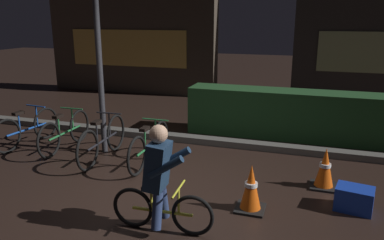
% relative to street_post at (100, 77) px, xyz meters
% --- Properties ---
extents(ground_plane, '(40.00, 40.00, 0.00)m').
position_rel_street_post_xyz_m(ground_plane, '(1.64, -1.20, -1.35)').
color(ground_plane, black).
extents(sidewalk_curb, '(12.00, 0.24, 0.12)m').
position_rel_street_post_xyz_m(sidewalk_curb, '(1.64, 1.00, -1.29)').
color(sidewalk_curb, '#56544F').
rests_on(sidewalk_curb, ground).
extents(hedge_row, '(4.80, 0.70, 0.94)m').
position_rel_street_post_xyz_m(hedge_row, '(3.44, 1.90, -0.88)').
color(hedge_row, '#214723').
rests_on(hedge_row, ground).
extents(storefront_left, '(5.46, 0.54, 4.42)m').
position_rel_street_post_xyz_m(storefront_left, '(-2.10, 5.30, 0.85)').
color(storefront_left, '#42382D').
rests_on(storefront_left, ground).
extents(storefront_right, '(4.47, 0.54, 4.75)m').
position_rel_street_post_xyz_m(storefront_right, '(5.04, 6.00, 1.01)').
color(storefront_right, '#383330').
rests_on(storefront_right, ground).
extents(street_post, '(0.10, 0.10, 2.70)m').
position_rel_street_post_xyz_m(street_post, '(0.00, 0.00, 0.00)').
color(street_post, '#2D2D33').
rests_on(street_post, ground).
extents(parked_bike_leftmost, '(0.46, 1.55, 0.71)m').
position_rel_street_post_xyz_m(parked_bike_leftmost, '(-1.54, -0.14, -1.02)').
color(parked_bike_leftmost, black).
rests_on(parked_bike_leftmost, ground).
extents(parked_bike_left_mid, '(0.46, 1.55, 0.72)m').
position_rel_street_post_xyz_m(parked_bike_left_mid, '(-0.74, -0.10, -1.02)').
color(parked_bike_left_mid, black).
rests_on(parked_bike_left_mid, ground).
extents(parked_bike_center_left, '(0.46, 1.64, 0.76)m').
position_rel_street_post_xyz_m(parked_bike_center_left, '(0.18, -0.34, -1.01)').
color(parked_bike_center_left, black).
rests_on(parked_bike_center_left, ground).
extents(parked_bike_center_right, '(0.46, 1.53, 0.71)m').
position_rel_street_post_xyz_m(parked_bike_center_right, '(1.02, -0.31, -1.03)').
color(parked_bike_center_right, black).
rests_on(parked_bike_center_right, ground).
extents(traffic_cone_near, '(0.36, 0.36, 0.60)m').
position_rel_street_post_xyz_m(traffic_cone_near, '(2.84, -1.30, -1.06)').
color(traffic_cone_near, black).
rests_on(traffic_cone_near, ground).
extents(traffic_cone_far, '(0.36, 0.36, 0.58)m').
position_rel_street_post_xyz_m(traffic_cone_far, '(3.71, -0.33, -1.07)').
color(traffic_cone_far, black).
rests_on(traffic_cone_far, ground).
extents(blue_crate, '(0.49, 0.39, 0.30)m').
position_rel_street_post_xyz_m(blue_crate, '(4.07, -0.90, -1.20)').
color(blue_crate, '#193DB7').
rests_on(blue_crate, ground).
extents(cyclist, '(1.19, 0.50, 1.25)m').
position_rel_street_post_xyz_m(cyclist, '(1.95, -2.07, -0.72)').
color(cyclist, black).
rests_on(cyclist, ground).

